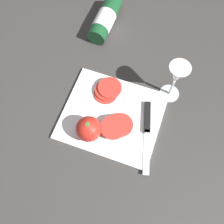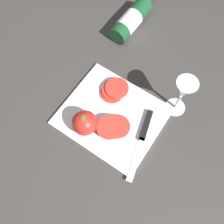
{
  "view_description": "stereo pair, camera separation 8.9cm",
  "coord_description": "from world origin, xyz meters",
  "views": [
    {
      "loc": [
        0.17,
        -0.31,
        0.86
      ],
      "look_at": [
        0.05,
        0.02,
        0.04
      ],
      "focal_mm": 42.0,
      "sensor_mm": 36.0,
      "label": 1
    },
    {
      "loc": [
        0.25,
        -0.27,
        0.86
      ],
      "look_at": [
        0.05,
        0.02,
        0.04
      ],
      "focal_mm": 42.0,
      "sensor_mm": 36.0,
      "label": 2
    }
  ],
  "objects": [
    {
      "name": "cutting_board",
      "position": [
        0.05,
        0.02,
        0.01
      ],
      "size": [
        0.34,
        0.3,
        0.01
      ],
      "color": "white",
      "rests_on": "ground_plane"
    },
    {
      "name": "tomato_slice_stack_near",
      "position": [
        0.0,
        0.1,
        0.02
      ],
      "size": [
        0.1,
        0.1,
        0.02
      ],
      "color": "red",
      "rests_on": "cutting_board"
    },
    {
      "name": "wine_bottle",
      "position": [
        -0.11,
        0.41,
        0.04
      ],
      "size": [
        0.08,
        0.33,
        0.08
      ],
      "color": "#194C28",
      "rests_on": "ground_plane"
    },
    {
      "name": "ground_plane",
      "position": [
        0.0,
        0.0,
        0.0
      ],
      "size": [
        3.0,
        3.0,
        0.0
      ],
      "primitive_type": "plane",
      "color": "#383533"
    },
    {
      "name": "wine_glass",
      "position": [
        0.22,
        0.18,
        0.12
      ],
      "size": [
        0.07,
        0.07,
        0.17
      ],
      "color": "silver",
      "rests_on": "ground_plane"
    },
    {
      "name": "tomato_slice_stack_far",
      "position": [
        0.08,
        -0.02,
        0.03
      ],
      "size": [
        0.11,
        0.11,
        0.03
      ],
      "color": "red",
      "rests_on": "cutting_board"
    },
    {
      "name": "knife",
      "position": [
        0.18,
        0.03,
        0.02
      ],
      "size": [
        0.09,
        0.25,
        0.01
      ],
      "rotation": [
        0.0,
        0.0,
        4.98
      ],
      "color": "silver",
      "rests_on": "cutting_board"
    },
    {
      "name": "whole_tomato",
      "position": [
        0.0,
        -0.07,
        0.05
      ],
      "size": [
        0.09,
        0.09,
        0.09
      ],
      "color": "red",
      "rests_on": "cutting_board"
    }
  ]
}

